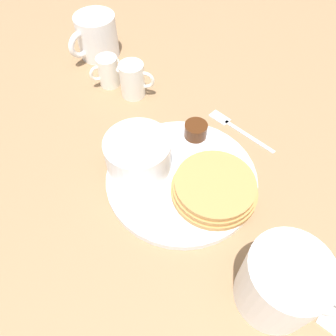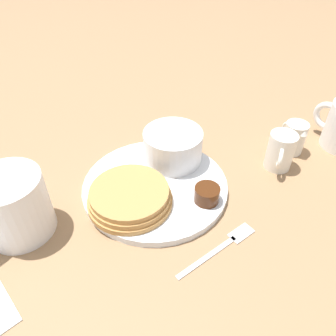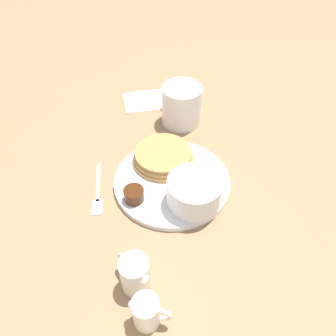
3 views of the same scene
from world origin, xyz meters
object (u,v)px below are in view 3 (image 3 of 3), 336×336
(creamer_pitcher_far, at_px, (147,312))
(plate, at_px, (172,181))
(coffee_mug, at_px, (181,104))
(creamer_pitcher_near, at_px, (135,274))
(bowl, at_px, (194,191))
(fork, at_px, (98,194))

(creamer_pitcher_far, bearing_deg, plate, -116.88)
(coffee_mug, relative_size, creamer_pitcher_near, 1.87)
(bowl, relative_size, fork, 0.74)
(creamer_pitcher_far, xyz_separation_m, fork, (0.03, -0.26, -0.03))
(plate, bearing_deg, creamer_pitcher_near, 55.87)
(creamer_pitcher_near, bearing_deg, fork, -83.08)
(plate, xyz_separation_m, creamer_pitcher_far, (0.12, 0.24, 0.03))
(bowl, distance_m, coffee_mug, 0.27)
(creamer_pitcher_near, distance_m, creamer_pitcher_far, 0.06)
(creamer_pitcher_far, relative_size, fork, 0.45)
(coffee_mug, distance_m, fork, 0.30)
(coffee_mug, xyz_separation_m, creamer_pitcher_near, (0.21, 0.38, -0.01))
(creamer_pitcher_far, height_order, fork, creamer_pitcher_far)
(coffee_mug, bearing_deg, bowl, 74.76)
(bowl, relative_size, creamer_pitcher_near, 1.45)
(plate, xyz_separation_m, coffee_mug, (-0.09, -0.19, 0.04))
(coffee_mug, bearing_deg, fork, 35.49)
(plate, height_order, creamer_pitcher_far, creamer_pitcher_far)
(bowl, bearing_deg, fork, -27.25)
(bowl, relative_size, creamer_pitcher_far, 1.63)
(plate, bearing_deg, creamer_pitcher_far, 63.12)
(bowl, distance_m, creamer_pitcher_far, 0.23)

